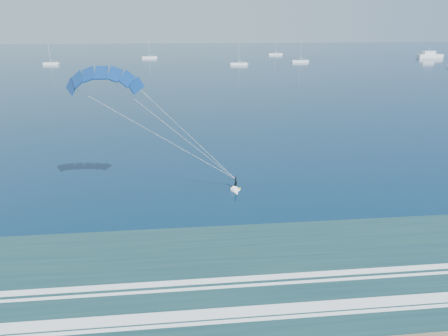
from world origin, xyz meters
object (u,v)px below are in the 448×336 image
motor_yacht (430,55)px  sailboat_2 (149,57)px  sailboat_4 (275,54)px  sailboat_5 (300,61)px  sailboat_3 (239,64)px  sailboat_1 (51,64)px  kitesurfer_rig (175,131)px

motor_yacht → sailboat_2: (-174.75, 14.42, -1.01)m
sailboat_4 → sailboat_5: size_ratio=1.01×
sailboat_3 → sailboat_1: bearing=173.0°
motor_yacht → sailboat_1: sailboat_1 is taller
kitesurfer_rig → sailboat_5: (66.86, 178.80, -7.98)m
sailboat_1 → sailboat_2: sailboat_2 is taller
motor_yacht → kitesurfer_rig: bearing=-128.0°
sailboat_1 → sailboat_3: bearing=-7.0°
sailboat_2 → kitesurfer_rig: bearing=-85.1°
sailboat_1 → sailboat_2: size_ratio=0.90×
kitesurfer_rig → sailboat_3: kitesurfer_rig is taller
sailboat_2 → sailboat_3: sailboat_3 is taller
sailboat_1 → sailboat_5: bearing=-0.0°
motor_yacht → sailboat_3: sailboat_3 is taller
kitesurfer_rig → sailboat_4: kitesurfer_rig is taller
kitesurfer_rig → sailboat_3: bearing=79.6°
sailboat_4 → sailboat_5: sailboat_4 is taller
motor_yacht → sailboat_4: bearing=159.1°
motor_yacht → sailboat_1: bearing=-174.6°
sailboat_1 → sailboat_4: sailboat_4 is taller
sailboat_3 → sailboat_4: size_ratio=0.98×
sailboat_2 → sailboat_3: size_ratio=0.95×
kitesurfer_rig → sailboat_1: 191.19m
kitesurfer_rig → motor_yacht: size_ratio=1.33×
kitesurfer_rig → sailboat_5: kitesurfer_rig is taller
kitesurfer_rig → sailboat_2: size_ratio=1.77×
sailboat_1 → sailboat_3: sailboat_3 is taller
kitesurfer_rig → motor_yacht: (156.29, 199.99, -6.97)m
kitesurfer_rig → motor_yacht: 253.91m
kitesurfer_rig → sailboat_5: 191.06m
kitesurfer_rig → sailboat_5: size_ratio=1.66×
motor_yacht → sailboat_3: 129.83m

